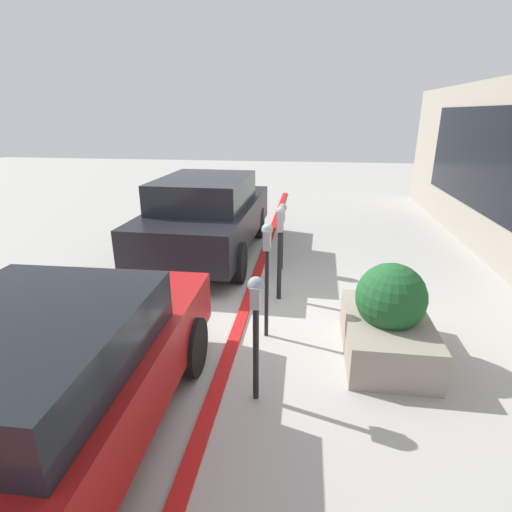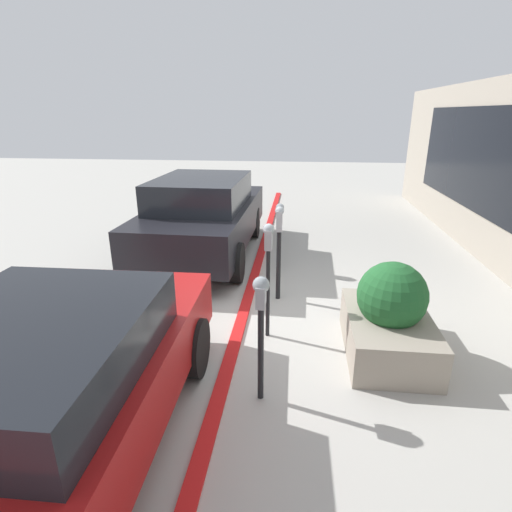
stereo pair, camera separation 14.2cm
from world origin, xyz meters
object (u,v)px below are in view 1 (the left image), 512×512
parked_car_front (43,380)px  parked_car_middle (207,215)px  planter_box (388,320)px  parking_meter_middle (280,240)px  parking_meter_fourth (282,221)px  parking_meter_nearest (256,312)px  parking_meter_second (267,256)px

parked_car_front → parked_car_middle: bearing=-1.5°
parked_car_middle → planter_box: bearing=-135.9°
planter_box → parking_meter_middle: bearing=45.6°
parking_meter_fourth → planter_box: bearing=-151.2°
planter_box → parked_car_middle: (3.35, 3.09, 0.39)m
parking_meter_nearest → planter_box: parking_meter_nearest is taller
parking_meter_nearest → parking_meter_fourth: (3.75, 0.01, -0.05)m
parked_car_front → parked_car_middle: (5.30, -0.06, 0.12)m
parking_meter_second → parking_meter_fourth: bearing=-0.4°
parking_meter_middle → parked_car_middle: size_ratio=0.34×
planter_box → parked_car_front: bearing=121.7°
parking_meter_middle → planter_box: parking_meter_middle is taller
parking_meter_fourth → parked_car_middle: 1.71m
parking_meter_fourth → parked_car_front: 4.97m
parking_meter_nearest → planter_box: bearing=-55.6°
parking_meter_second → parking_meter_middle: bearing=-3.7°
parking_meter_middle → parked_car_middle: parked_car_middle is taller
parking_meter_second → planter_box: size_ratio=1.01×
parking_meter_fourth → parked_car_middle: size_ratio=0.29×
parked_car_middle → parking_meter_second: bearing=-151.6°
parking_meter_second → parked_car_front: size_ratio=0.39×
parking_meter_middle → parking_meter_fourth: parking_meter_middle is taller
parking_meter_middle → parking_meter_fourth: size_ratio=1.19×
parked_car_front → parking_meter_second: bearing=-37.5°
parking_meter_nearest → parking_meter_fourth: bearing=0.2°
parked_car_front → parked_car_middle: parked_car_middle is taller
parking_meter_nearest → parked_car_front: 1.93m
parked_car_front → parked_car_middle: size_ratio=0.90×
parking_meter_fourth → parked_car_middle: parked_car_middle is taller
parking_meter_fourth → parked_car_front: parked_car_front is taller
parking_meter_nearest → parking_meter_middle: (2.43, -0.05, -0.02)m
parking_meter_nearest → parked_car_middle: (4.37, 1.61, -0.15)m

